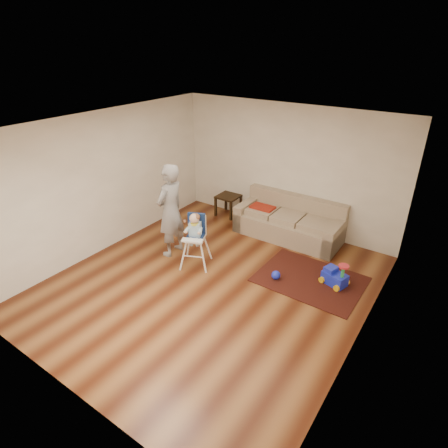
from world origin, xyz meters
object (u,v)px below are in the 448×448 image
Objects in this scene: ride_on_toy at (335,273)px; side_table at (228,205)px; high_chair at (195,241)px; adult at (170,211)px; sofa at (289,219)px; toy_ball at (276,275)px.

side_table is at bearing 173.88° from ride_on_toy.
adult is (-0.65, 0.08, 0.40)m from high_chair.
side_table is 3.37m from ride_on_toy.
adult reaches higher than high_chair.
adult is at bearing -148.72° from ride_on_toy.
sofa is at bearing 138.35° from adult.
sofa is 1.68m from toy_ball.
ride_on_toy is at bearing 102.91° from adult.
side_table is 2.31m from high_chair.
toy_ball is (-0.90, -0.45, -0.14)m from ride_on_toy.
toy_ball is at bearing -9.09° from high_chair.
ride_on_toy is at bearing -37.90° from sofa.
side_table is (-1.67, 0.21, -0.18)m from sofa.
sofa is 1.82m from ride_on_toy.
ride_on_toy is 2.54m from high_chair.
high_chair is at bearing -71.44° from side_table.
high_chair is 0.58× the size of adult.
toy_ball is 0.09× the size of adult.
side_table reaches higher than ride_on_toy.
side_table is 2.20m from adult.
high_chair is at bearing -164.67° from toy_ball.
side_table is at bearing -179.18° from adult.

